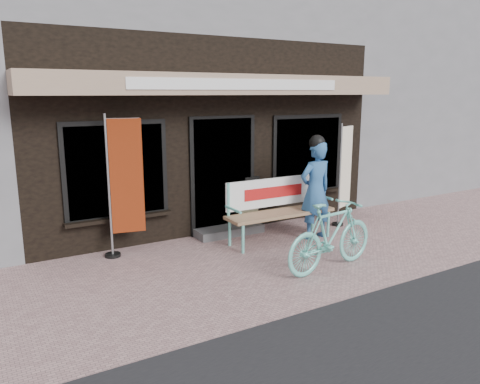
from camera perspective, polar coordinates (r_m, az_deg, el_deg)
ground at (r=7.44m, az=5.34°, el=-8.59°), size 70.00×70.00×0.00m
storefront at (r=11.36m, az=-9.59°, el=13.77°), size 7.00×6.77×6.00m
neighbor_right_near at (r=16.82m, az=18.45°, el=12.06°), size 10.00×7.00×5.60m
bench at (r=8.40m, az=4.58°, el=-1.53°), size 2.06×0.55×1.11m
person at (r=8.52m, az=9.18°, el=0.46°), size 0.65×0.43×1.89m
bicycle at (r=7.13m, az=11.06°, el=-5.23°), size 1.80×0.70×1.05m
nobori_red at (r=7.66m, az=-13.98°, el=0.94°), size 0.68×0.30×2.30m
nobori_cream at (r=9.58m, az=12.61°, el=2.34°), size 0.60×0.33×2.04m
menu_stand at (r=9.16m, az=0.88°, el=-1.20°), size 0.51×0.16×1.01m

